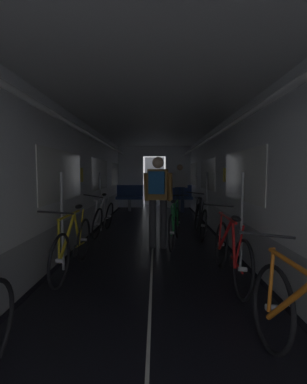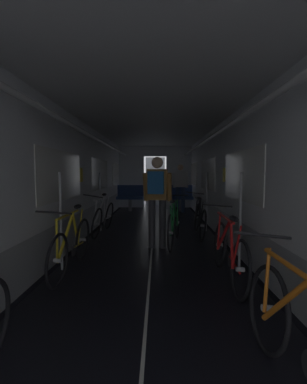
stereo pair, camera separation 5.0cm
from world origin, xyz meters
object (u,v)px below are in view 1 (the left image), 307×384
Objects in this scene: bicycle_green_in_aisle at (175,225)px; bicycle_black at (200,219)px; person_standing_near_bench at (180,185)px; bench_seat_far_right at (179,195)px; bicycle_yellow at (73,245)px; bicycle_white at (103,217)px; bench_seat_far_left at (130,195)px; person_cyclist_aisle at (158,193)px; bicycle_red at (230,251)px.

bicycle_black is at bearing 48.20° from bicycle_green_in_aisle.
bench_seat_far_right is at bearing 90.41° from person_standing_near_bench.
bicycle_white is at bearing 91.01° from bicycle_yellow.
bench_seat_far_left reaches higher than bicycle_green_in_aisle.
bicycle_white is 3.94m from person_standing_near_bench.
person_cyclist_aisle reaches higher than bicycle_white.
person_cyclist_aisle is at bearing -141.35° from bicycle_green_in_aisle.
bench_seat_far_right is 0.58× the size of person_cyclist_aisle.
bicycle_red is 5.98m from person_standing_near_bench.
person_cyclist_aisle is at bearing 121.86° from bicycle_red.
bench_seat_far_left is 0.59× the size of bicycle_green_in_aisle.
person_standing_near_bench reaches higher than bench_seat_far_left.
bicycle_green_in_aisle is (-0.47, -4.58, -0.18)m from bench_seat_far_right.
person_cyclist_aisle reaches higher than bicycle_yellow.
bench_seat_far_right is 0.55m from person_standing_near_bench.
bicycle_white reaches higher than bicycle_green_in_aisle.
person_standing_near_bench is at bearing 92.08° from bicycle_black.
bicycle_white is at bearing 174.47° from bicycle_black.
bicycle_black is at bearing -87.92° from person_standing_near_bench.
bicycle_white is 1.79m from bicycle_green_in_aisle.
bicycle_yellow is 1.01× the size of bicycle_green_in_aisle.
bicycle_yellow is 2.12m from bicycle_green_in_aisle.
person_cyclist_aisle is at bearing -42.98° from bicycle_white.
person_standing_near_bench is at bearing 79.80° from person_cyclist_aisle.
bicycle_red is at bearing -50.70° from bicycle_white.
bench_seat_far_left is 4.97m from person_cyclist_aisle.
bicycle_red is at bearing -90.27° from bicycle_black.
bench_seat_far_left reaches higher than bicycle_red.
bicycle_red is (0.12, -6.33, -0.18)m from bench_seat_far_right.
bicycle_red is 1.00× the size of person_standing_near_bench.
bicycle_green_in_aisle is 4.27m from person_standing_near_bench.
bench_seat_far_left is at bearing 168.21° from person_standing_near_bench.
bench_seat_far_right is at bearing 91.92° from bicycle_black.
bicycle_black is 3.59m from person_standing_near_bench.
bicycle_black is at bearing -88.08° from bench_seat_far_right.
bicycle_black is at bearing 89.73° from bicycle_red.
person_cyclist_aisle is (1.00, -4.85, 0.45)m from bench_seat_far_left.
bench_seat_far_left reaches higher than bicycle_yellow.
person_cyclist_aisle is 0.76m from bicycle_green_in_aisle.
bicycle_white reaches higher than bicycle_yellow.
bicycle_white reaches higher than bicycle_black.
bench_seat_far_left is 4.36m from bicycle_black.
bench_seat_far_right is 3.92m from bicycle_black.
person_standing_near_bench is at bearing 83.59° from bicycle_green_in_aisle.
bicycle_green_in_aisle is at bearing -131.80° from bicycle_black.
bench_seat_far_left is 0.58× the size of bicycle_red.
person_standing_near_bench is (2.04, 3.32, 0.60)m from bicycle_white.
person_cyclist_aisle reaches higher than bicycle_black.
bench_seat_far_left is 0.58× the size of bicycle_white.
bicycle_white is 1.80m from person_cyclist_aisle.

